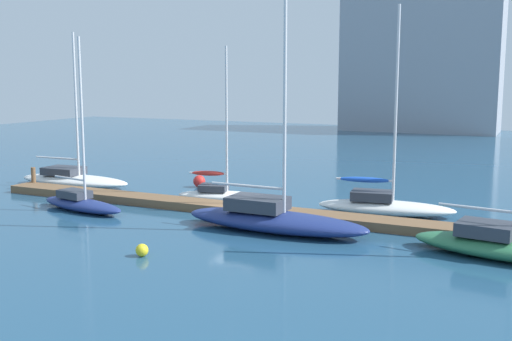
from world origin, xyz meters
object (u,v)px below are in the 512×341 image
mooring_buoy_yellow (142,250)px  harbor_building_distant (422,63)px  sailboat_0 (73,178)px  sailboat_1 (81,202)px  mooring_buoy_red (199,181)px  sailboat_5 (502,245)px  sailboat_4 (384,204)px  sailboat_2 (221,192)px  sailboat_3 (273,218)px

mooring_buoy_yellow → harbor_building_distant: size_ratio=0.03×
sailboat_0 → sailboat_1: size_ratio=1.08×
sailboat_0 → mooring_buoy_red: bearing=19.4°
sailboat_1 → sailboat_5: sailboat_5 is taller
sailboat_0 → sailboat_4: sailboat_4 is taller
sailboat_0 → harbor_building_distant: size_ratio=0.50×
sailboat_2 → sailboat_4: size_ratio=0.83×
sailboat_3 → sailboat_4: size_ratio=1.13×
mooring_buoy_red → sailboat_4: bearing=-12.6°
sailboat_2 → sailboat_5: 16.26m
sailboat_1 → sailboat_2: sailboat_1 is taller
sailboat_5 → mooring_buoy_red: bearing=164.2°
sailboat_3 → sailboat_4: sailboat_3 is taller
sailboat_2 → sailboat_0: bearing=165.4°
sailboat_2 → sailboat_3: size_ratio=0.74×
sailboat_4 → sailboat_5: sailboat_4 is taller
harbor_building_distant → sailboat_1: bearing=-96.8°
mooring_buoy_yellow → sailboat_5: bearing=24.5°
sailboat_3 → harbor_building_distant: harbor_building_distant is taller
sailboat_4 → mooring_buoy_yellow: size_ratio=20.67×
sailboat_3 → harbor_building_distant: 58.00m
sailboat_4 → mooring_buoy_red: bearing=159.2°
sailboat_3 → mooring_buoy_yellow: bearing=-116.3°
sailboat_5 → harbor_building_distant: bearing=112.2°
sailboat_0 → mooring_buoy_red: size_ratio=12.53×
sailboat_5 → sailboat_0: bearing=177.1°
sailboat_2 → mooring_buoy_yellow: sailboat_2 is taller
sailboat_5 → mooring_buoy_yellow: bearing=-147.0°
mooring_buoy_red → harbor_building_distant: bearing=84.4°
sailboat_1 → sailboat_4: (14.80, 5.94, 0.07)m
sailboat_0 → sailboat_5: size_ratio=1.06×
harbor_building_distant → sailboat_2: bearing=-91.6°
mooring_buoy_red → sailboat_2: bearing=-43.9°
sailboat_0 → sailboat_1: sailboat_0 is taller
sailboat_1 → sailboat_2: size_ratio=1.04×
sailboat_2 → mooring_buoy_yellow: 11.40m
sailboat_0 → sailboat_1: 7.94m
sailboat_3 → sailboat_4: (3.79, 5.60, -0.07)m
sailboat_3 → sailboat_5: size_ratio=1.28×
mooring_buoy_red → mooring_buoy_yellow: 15.53m
sailboat_3 → mooring_buoy_red: bearing=137.5°
sailboat_3 → mooring_buoy_red: sailboat_3 is taller
mooring_buoy_red → sailboat_3: bearing=-43.4°
sailboat_3 → sailboat_2: bearing=137.8°
sailboat_4 → harbor_building_distant: 52.92m
sailboat_0 → sailboat_5: bearing=-14.3°
sailboat_4 → harbor_building_distant: harbor_building_distant is taller
sailboat_4 → mooring_buoy_red: (-12.71, 2.84, -0.17)m
sailboat_5 → harbor_building_distant: size_ratio=0.47×
sailboat_4 → mooring_buoy_red: sailboat_4 is taller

